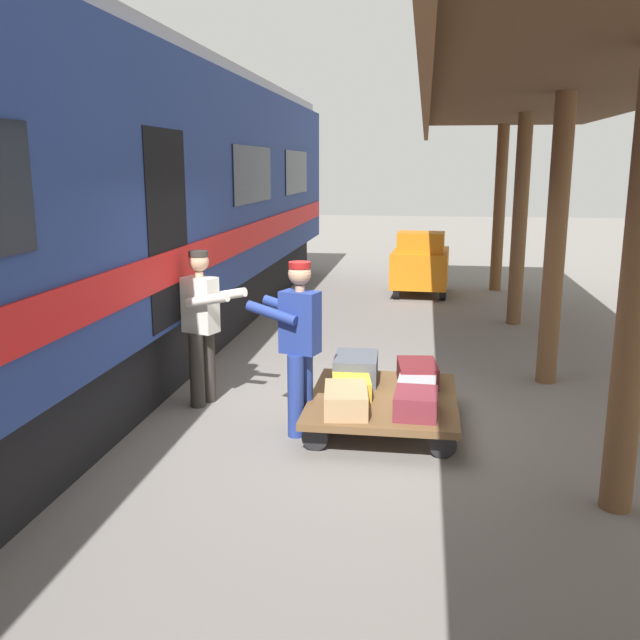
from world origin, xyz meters
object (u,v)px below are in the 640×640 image
(porter_by_door, at_px, (202,323))
(porter_in_overalls, at_px, (298,342))
(suitcase_burgundy_valise, at_px, (416,403))
(suitcase_tan_vintage, at_px, (345,400))
(suitcase_gray_aluminum, at_px, (417,389))
(suitcase_maroon_trunk, at_px, (417,373))
(train_car, at_px, (32,217))
(suitcase_yellow_case, at_px, (351,386))
(baggage_tug, at_px, (420,264))
(suitcase_slate_roller, at_px, (356,368))
(luggage_cart, at_px, (383,401))

(porter_by_door, bearing_deg, porter_in_overalls, 150.46)
(suitcase_burgundy_valise, bearing_deg, porter_by_door, -20.47)
(suitcase_tan_vintage, bearing_deg, suitcase_gray_aluminum, -143.45)
(suitcase_burgundy_valise, bearing_deg, suitcase_maroon_trunk, -90.00)
(train_car, xyz_separation_m, suitcase_tan_vintage, (-3.41, 0.65, -1.63))
(suitcase_maroon_trunk, height_order, porter_in_overalls, porter_in_overalls)
(suitcase_yellow_case, xyz_separation_m, porter_in_overalls, (0.48, 0.29, 0.52))
(suitcase_maroon_trunk, xyz_separation_m, baggage_tug, (0.03, -6.97, 0.20))
(suitcase_maroon_trunk, bearing_deg, suitcase_yellow_case, 36.55)
(train_car, relative_size, porter_by_door, 12.20)
(train_car, bearing_deg, porter_in_overalls, 171.26)
(suitcase_gray_aluminum, bearing_deg, suitcase_tan_vintage, 36.55)
(suitcase_slate_roller, relative_size, baggage_tug, 0.36)
(suitcase_slate_roller, height_order, baggage_tug, baggage_tug)
(suitcase_burgundy_valise, relative_size, porter_by_door, 0.30)
(suitcase_burgundy_valise, distance_m, porter_by_door, 2.53)
(luggage_cart, height_order, porter_in_overalls, porter_in_overalls)
(suitcase_slate_roller, distance_m, baggage_tug, 7.00)
(train_car, relative_size, suitcase_tan_vintage, 32.59)
(suitcase_yellow_case, bearing_deg, porter_by_door, -12.82)
(suitcase_slate_roller, bearing_deg, porter_by_door, 3.80)
(baggage_tug, bearing_deg, porter_in_overalls, 81.82)
(train_car, xyz_separation_m, suitcase_burgundy_valise, (-4.07, 0.65, -1.63))
(suitcase_tan_vintage, distance_m, suitcase_maroon_trunk, 1.18)
(train_car, height_order, suitcase_slate_roller, train_car)
(suitcase_slate_roller, height_order, suitcase_gray_aluminum, suitcase_slate_roller)
(train_car, distance_m, suitcase_yellow_case, 3.79)
(suitcase_burgundy_valise, distance_m, porter_in_overalls, 1.26)
(suitcase_gray_aluminum, bearing_deg, porter_in_overalls, 14.17)
(suitcase_slate_roller, relative_size, porter_in_overalls, 0.37)
(suitcase_tan_vintage, height_order, porter_in_overalls, porter_in_overalls)
(suitcase_slate_roller, distance_m, porter_in_overalls, 1.03)
(suitcase_burgundy_valise, bearing_deg, suitcase_slate_roller, -56.00)
(luggage_cart, xyz_separation_m, suitcase_yellow_case, (0.33, 0.00, 0.14))
(porter_in_overalls, bearing_deg, train_car, -8.74)
(suitcase_maroon_trunk, bearing_deg, suitcase_gray_aluminum, 90.00)
(suitcase_yellow_case, relative_size, suitcase_burgundy_valise, 1.01)
(train_car, distance_m, luggage_cart, 4.15)
(suitcase_maroon_trunk, height_order, suitcase_burgundy_valise, suitcase_maroon_trunk)
(suitcase_maroon_trunk, bearing_deg, train_car, 4.59)
(suitcase_yellow_case, bearing_deg, baggage_tug, -94.82)
(luggage_cart, xyz_separation_m, baggage_tug, (-0.30, -7.46, 0.36))
(suitcase_gray_aluminum, relative_size, suitcase_burgundy_valise, 0.98)
(suitcase_tan_vintage, height_order, porter_by_door, porter_by_door)
(luggage_cart, xyz_separation_m, suitcase_slate_roller, (0.33, -0.49, 0.18))
(luggage_cart, relative_size, baggage_tug, 1.01)
(porter_by_door, relative_size, baggage_tug, 0.97)
(porter_by_door, bearing_deg, suitcase_gray_aluminum, 170.75)
(porter_in_overalls, bearing_deg, luggage_cart, -160.48)
(porter_in_overalls, bearing_deg, suitcase_burgundy_valise, 170.10)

